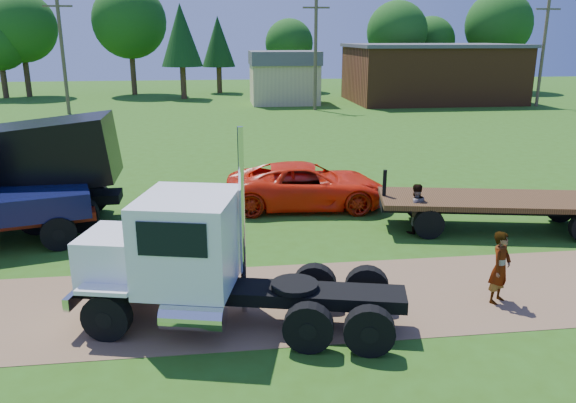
{
  "coord_description": "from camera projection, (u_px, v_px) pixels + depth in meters",
  "views": [
    {
      "loc": [
        -2.33,
        -12.01,
        6.05
      ],
      "look_at": [
        -0.42,
        2.86,
        1.6
      ],
      "focal_mm": 35.0,
      "sensor_mm": 36.0,
      "label": 1
    }
  ],
  "objects": [
    {
      "name": "ground",
      "position": [
        320.0,
        299.0,
        13.43
      ],
      "size": [
        140.0,
        140.0,
        0.0
      ],
      "primitive_type": "plane",
      "color": "#2D5713",
      "rests_on": "ground"
    },
    {
      "name": "dirt_track",
      "position": [
        320.0,
        298.0,
        13.43
      ],
      "size": [
        120.0,
        4.2,
        0.01
      ],
      "primitive_type": "cube",
      "color": "brown",
      "rests_on": "ground"
    },
    {
      "name": "white_semi_tractor",
      "position": [
        193.0,
        260.0,
        11.99
      ],
      "size": [
        7.18,
        3.78,
        4.24
      ],
      "rotation": [
        0.0,
        0.0,
        -0.24
      ],
      "color": "black",
      "rests_on": "ground"
    },
    {
      "name": "orange_pickup",
      "position": [
        307.0,
        186.0,
        20.39
      ],
      "size": [
        6.0,
        3.1,
        1.62
      ],
      "primitive_type": "imported",
      "rotation": [
        0.0,
        0.0,
        1.5
      ],
      "color": "red",
      "rests_on": "ground"
    },
    {
      "name": "flatbed_trailer",
      "position": [
        498.0,
        205.0,
        17.99
      ],
      "size": [
        7.8,
        3.68,
        1.92
      ],
      "rotation": [
        0.0,
        0.0,
        -0.2
      ],
      "color": "#3A2712",
      "rests_on": "ground"
    },
    {
      "name": "spectator_a",
      "position": [
        500.0,
        267.0,
        13.03
      ],
      "size": [
        0.76,
        0.72,
        1.74
      ],
      "primitive_type": "imported",
      "rotation": [
        0.0,
        0.0,
        0.66
      ],
      "color": "#999999",
      "rests_on": "ground"
    },
    {
      "name": "spectator_b",
      "position": [
        415.0,
        209.0,
        17.69
      ],
      "size": [
        0.83,
        0.68,
        1.61
      ],
      "primitive_type": "imported",
      "rotation": [
        0.0,
        0.0,
        3.23
      ],
      "color": "#999999",
      "rests_on": "ground"
    },
    {
      "name": "brick_building",
      "position": [
        431.0,
        73.0,
        52.91
      ],
      "size": [
        15.4,
        10.4,
        5.3
      ],
      "color": "brown",
      "rests_on": "ground"
    },
    {
      "name": "tan_shed",
      "position": [
        284.0,
        77.0,
        51.26
      ],
      "size": [
        6.2,
        5.4,
        4.7
      ],
      "color": "tan",
      "rests_on": "ground"
    },
    {
      "name": "utility_poles",
      "position": [
        316.0,
        52.0,
        46.1
      ],
      "size": [
        42.2,
        0.28,
        9.0
      ],
      "color": "brown",
      "rests_on": "ground"
    },
    {
      "name": "tree_row",
      "position": [
        255.0,
        31.0,
        59.19
      ],
      "size": [
        58.68,
        11.61,
        11.21
      ],
      "color": "#3B2818",
      "rests_on": "ground"
    }
  ]
}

